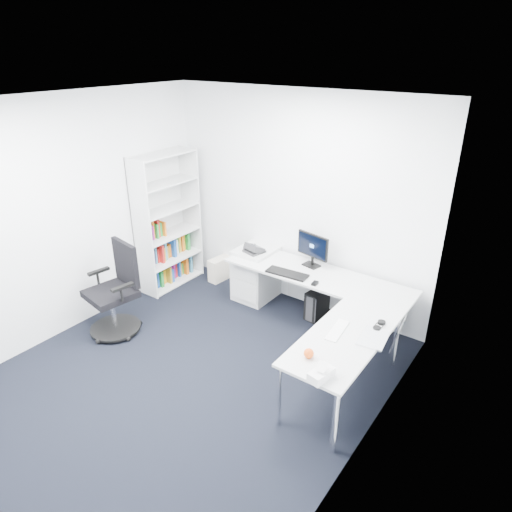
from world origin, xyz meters
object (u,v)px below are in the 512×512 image
Objects in this scene: monitor at (312,250)px; laptop at (375,328)px; bookshelf at (168,222)px; l_desk at (302,310)px; task_chair at (110,291)px.

monitor is 1.29× the size of laptop.
laptop is (3.23, -0.58, -0.15)m from bookshelf.
laptop is at bearing -10.14° from bookshelf.
laptop is (1.22, -1.01, -0.09)m from monitor.
laptop is at bearing -26.53° from l_desk.
bookshelf is 5.41× the size of laptop.
task_chair is 2.42m from monitor.
bookshelf is at bearing 162.77° from laptop.
monitor is at bearing 133.41° from laptop.
task_chair is at bearing -75.12° from bookshelf.
bookshelf reaches higher than monitor.
laptop is (2.89, 0.71, 0.24)m from task_chair.
monitor is 1.58m from laptop.
laptop is at bearing -28.43° from monitor.
task_chair is 2.99m from laptop.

